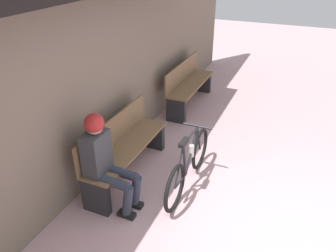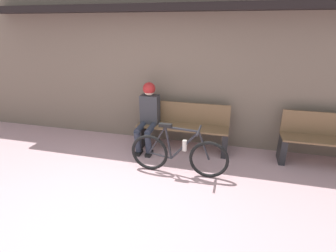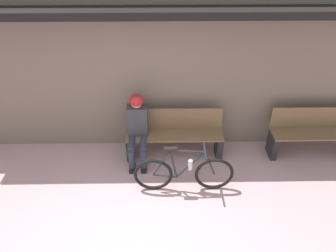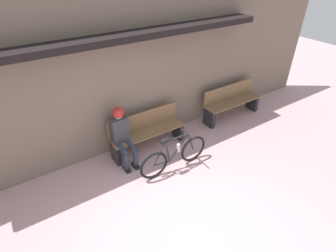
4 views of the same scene
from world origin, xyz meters
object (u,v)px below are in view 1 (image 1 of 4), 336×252
(person_seated, at_px, (104,156))
(park_bench_far, at_px, (188,86))
(bicycle, at_px, (189,165))
(park_bench_near, at_px, (124,149))

(person_seated, distance_m, park_bench_far, 3.20)
(bicycle, relative_size, person_seated, 1.24)
(park_bench_near, relative_size, person_seated, 1.34)
(park_bench_near, xyz_separation_m, person_seated, (-0.63, -0.12, 0.31))
(bicycle, bearing_deg, park_bench_near, 97.39)
(bicycle, bearing_deg, person_seated, 133.68)
(person_seated, bearing_deg, park_bench_near, 10.35)
(bicycle, distance_m, person_seated, 1.15)
(park_bench_near, height_order, person_seated, person_seated)
(park_bench_near, bearing_deg, park_bench_far, -0.00)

